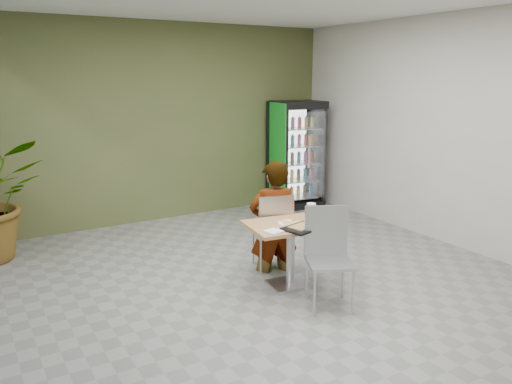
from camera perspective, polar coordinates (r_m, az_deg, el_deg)
ground at (r=5.66m, az=2.94°, el=-11.50°), size 7.00×7.00×0.00m
room_envelope at (r=5.20m, az=3.15°, el=4.73°), size 6.00×7.00×3.20m
dining_table at (r=5.66m, az=4.00°, el=-5.66°), size 1.05×0.80×0.75m
chair_far at (r=6.07m, az=2.06°, el=-3.96°), size 0.54×0.54×0.98m
chair_near at (r=5.28m, az=8.22°, el=-6.38°), size 0.61×0.62×1.04m
seated_woman at (r=6.14m, az=2.04°, el=-4.11°), size 0.71×0.56×1.68m
pizza_plate at (r=5.58m, az=3.77°, el=-3.45°), size 0.34×0.27×0.03m
soda_cup at (r=5.75m, az=6.32°, el=-2.24°), size 0.11×0.11×0.19m
napkin_stack at (r=5.26m, az=2.03°, el=-4.54°), size 0.19×0.19×0.02m
cafeteria_tray at (r=5.40m, az=5.38°, el=-4.12°), size 0.47×0.39×0.02m
beverage_fridge at (r=9.08m, az=4.73°, el=4.29°), size 0.96×0.78×1.92m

